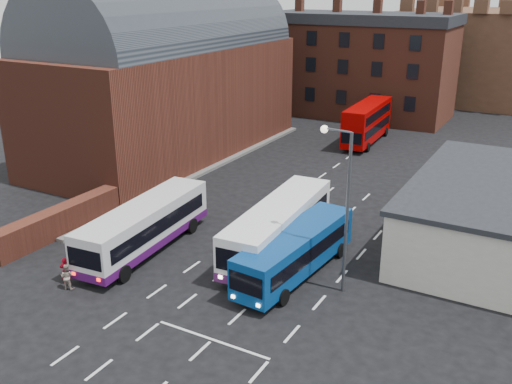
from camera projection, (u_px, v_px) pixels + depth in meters
The scene contains 13 objects.
ground at pixel (166, 285), 30.99m from camera, with size 180.00×180.00×0.00m, color black.
railway_station at pixel (168, 73), 52.69m from camera, with size 12.00×28.00×16.00m.
forecourt_wall at pixel (59, 221), 37.01m from camera, with size 1.20×10.00×1.80m, color #602B1E.
cream_building at pixel (502, 214), 34.82m from camera, with size 10.40×16.40×4.25m.
brick_terrace at pixel (357, 70), 69.52m from camera, with size 22.00×10.00×11.00m, color brown.
castle_keep at pixel (488, 55), 80.20m from camera, with size 22.00×22.00×12.00m, color brown.
bus_white_outbound at pixel (145, 224), 34.48m from camera, with size 3.40×10.98×2.95m.
bus_white_inbound at pixel (279, 225), 34.17m from camera, with size 3.41×11.43×3.08m.
bus_blue at pixel (296, 250), 31.53m from camera, with size 3.04×9.87×2.65m.
bus_red_double at pixel (367, 122), 57.98m from camera, with size 2.91×10.20×4.04m.
street_lamp at pixel (343, 196), 28.76m from camera, with size 1.79×0.47×8.81m.
pedestrian_red at pixel (65, 271), 30.90m from camera, with size 0.56×0.37×1.55m, color #9F0416.
pedestrian_beige at pixel (67, 277), 30.39m from camera, with size 0.70×0.55×1.44m, color #A99A8B.
Camera 1 is at (17.67, -21.46, 15.42)m, focal length 40.00 mm.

